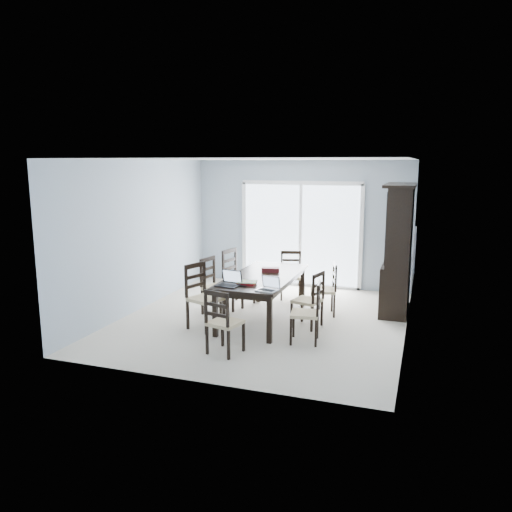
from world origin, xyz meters
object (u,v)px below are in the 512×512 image
object	(u,v)px
chair_left_mid	(213,279)
chair_right_near	(311,306)
chair_left_far	(235,271)
dining_table	(263,280)
game_box	(270,270)
chair_right_far	(328,283)
chair_left_near	(201,289)
hot_tub	(296,256)
chair_right_mid	(312,294)
chair_end_far	(291,269)
laptop_silver	(267,288)
cell_phone	(243,286)
laptop_dark	(228,283)
chair_end_near	(221,315)
china_hutch	(398,250)

from	to	relation	value
chair_left_mid	chair_right_near	world-z (taller)	chair_left_mid
chair_left_far	dining_table	bearing A→B (deg)	59.74
game_box	dining_table	bearing A→B (deg)	-96.70
chair_left_far	chair_right_far	world-z (taller)	chair_left_far
chair_left_near	hot_tub	world-z (taller)	chair_left_near
chair_right_mid	dining_table	bearing A→B (deg)	95.29
chair_end_far	laptop_silver	world-z (taller)	chair_end_far
cell_phone	laptop_dark	bearing A→B (deg)	-162.62
chair_end_near	hot_tub	size ratio (longest dim) A/B	0.60
china_hutch	chair_right_far	world-z (taller)	china_hutch
chair_left_mid	chair_end_near	world-z (taller)	chair_left_mid
laptop_dark	cell_phone	bearing A→B (deg)	21.18
china_hutch	cell_phone	distance (m)	2.94
chair_right_far	game_box	xyz separation A→B (m)	(-0.92, -0.35, 0.24)
chair_left_mid	laptop_silver	bearing A→B (deg)	62.86
dining_table	chair_left_near	xyz separation A→B (m)	(-0.80, -0.67, -0.05)
game_box	chair_end_far	bearing A→B (deg)	88.98
chair_left_mid	chair_right_far	xyz separation A→B (m)	(1.89, 0.53, -0.04)
hot_tub	chair_left_mid	bearing A→B (deg)	-99.46
chair_left_near	cell_phone	world-z (taller)	chair_left_near
chair_end_far	game_box	xyz separation A→B (m)	(-0.02, -1.23, 0.24)
china_hutch	laptop_dark	distance (m)	3.13
chair_left_mid	hot_tub	bearing A→B (deg)	-177.93
chair_left_mid	chair_left_far	bearing A→B (deg)	178.39
chair_left_mid	chair_end_far	size ratio (longest dim) A/B	1.08
laptop_silver	hot_tub	bearing A→B (deg)	111.59
laptop_dark	game_box	xyz separation A→B (m)	(0.31, 1.14, -0.02)
chair_right_far	chair_end_far	distance (m)	1.26
china_hutch	chair_end_near	bearing A→B (deg)	-125.82
chair_end_near	cell_phone	distance (m)	0.85
chair_left_far	game_box	distance (m)	0.96
chair_end_near	chair_left_near	bearing A→B (deg)	141.19
chair_left_mid	chair_right_mid	xyz separation A→B (m)	(1.78, -0.24, -0.04)
chair_right_mid	chair_end_far	xyz separation A→B (m)	(-0.79, 1.65, -0.01)
dining_table	laptop_dark	bearing A→B (deg)	-107.72
chair_right_near	game_box	size ratio (longest dim) A/B	3.56
chair_left_far	chair_end_far	bearing A→B (deg)	145.27
dining_table	chair_right_far	xyz separation A→B (m)	(0.95, 0.63, -0.13)
dining_table	chair_right_near	distance (m)	1.25
chair_left_near	laptop_silver	size ratio (longest dim) A/B	3.56
dining_table	game_box	world-z (taller)	game_box
dining_table	chair_right_near	bearing A→B (deg)	-38.58
laptop_silver	chair_left_near	bearing A→B (deg)	179.70
chair_right_far	hot_tub	bearing A→B (deg)	7.83
chair_right_near	chair_right_far	world-z (taller)	chair_right_near
hot_tub	laptop_dark	bearing A→B (deg)	-88.79
chair_end_far	chair_right_far	bearing A→B (deg)	119.81
chair_left_near	laptop_silver	bearing A→B (deg)	96.84
laptop_dark	chair_left_near	bearing A→B (deg)	168.27
chair_end_far	china_hutch	bearing A→B (deg)	156.72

